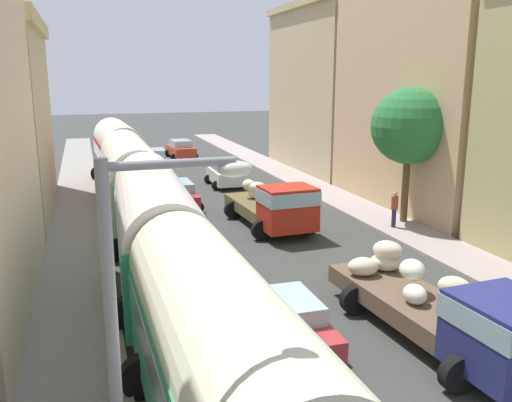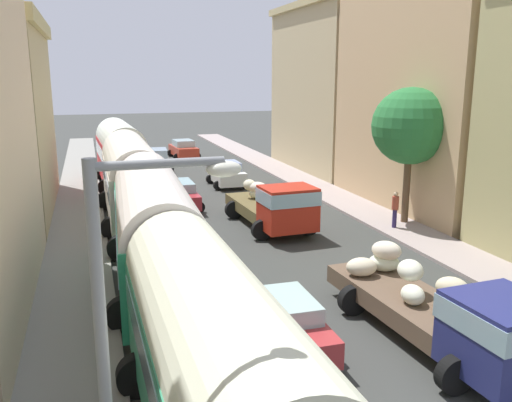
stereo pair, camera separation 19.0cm
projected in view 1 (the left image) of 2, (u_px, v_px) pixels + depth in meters
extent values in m
plane|color=#3A3B38|center=(212.00, 204.00, 30.56)|extent=(154.00, 154.00, 0.00)
cube|color=gray|center=(77.00, 212.00, 28.39)|extent=(2.50, 70.00, 0.14)
cube|color=#A4948F|center=(329.00, 194.00, 32.69)|extent=(2.50, 70.00, 0.14)
cube|color=tan|center=(428.00, 91.00, 28.80)|extent=(4.99, 12.09, 12.54)
cube|color=tan|center=(333.00, 92.00, 40.64)|extent=(5.89, 12.25, 11.73)
cube|color=tan|center=(335.00, 6.00, 39.25)|extent=(6.47, 12.25, 0.48)
cube|color=#2D8A63|center=(221.00, 384.00, 9.81)|extent=(2.51, 8.40, 2.20)
cylinder|color=silver|center=(220.00, 328.00, 9.56)|extent=(2.46, 8.24, 2.34)
cube|color=#99B7C6|center=(220.00, 360.00, 9.70)|extent=(2.55, 7.73, 0.70)
cylinder|color=black|center=(143.00, 376.00, 12.10)|extent=(1.00, 0.35, 1.00)
cylinder|color=black|center=(239.00, 359.00, 12.81)|extent=(1.00, 0.35, 1.00)
cube|color=#2A996C|center=(155.00, 240.00, 18.14)|extent=(2.84, 10.07, 2.37)
cylinder|color=silver|center=(154.00, 205.00, 17.87)|extent=(2.78, 9.87, 2.36)
cube|color=#99B7C6|center=(155.00, 225.00, 18.02)|extent=(2.86, 9.28, 0.76)
cylinder|color=black|center=(120.00, 248.00, 21.02)|extent=(1.00, 0.35, 1.00)
cylinder|color=black|center=(179.00, 244.00, 21.61)|extent=(1.00, 0.35, 1.00)
cylinder|color=black|center=(126.00, 315.00, 15.21)|extent=(1.00, 0.35, 1.00)
cylinder|color=black|center=(206.00, 306.00, 15.80)|extent=(1.00, 0.35, 1.00)
cube|color=beige|center=(131.00, 187.00, 26.49)|extent=(2.50, 9.11, 2.42)
cylinder|color=silver|center=(130.00, 163.00, 26.21)|extent=(2.45, 8.93, 2.42)
cube|color=#99B7C6|center=(131.00, 177.00, 26.36)|extent=(2.54, 8.38, 0.77)
cylinder|color=black|center=(105.00, 201.00, 29.03)|extent=(1.00, 0.35, 1.00)
cylinder|color=black|center=(150.00, 198.00, 29.73)|extent=(1.00, 0.35, 1.00)
cylinder|color=black|center=(111.00, 228.00, 23.79)|extent=(1.00, 0.35, 1.00)
cylinder|color=black|center=(165.00, 224.00, 24.49)|extent=(1.00, 0.35, 1.00)
cube|color=red|center=(119.00, 160.00, 34.83)|extent=(2.81, 8.26, 2.47)
cylinder|color=silver|center=(118.00, 141.00, 34.55)|extent=(2.75, 8.10, 2.43)
cube|color=#99B7C6|center=(118.00, 152.00, 34.71)|extent=(2.83, 7.61, 0.79)
cylinder|color=black|center=(98.00, 174.00, 37.03)|extent=(1.00, 0.35, 1.00)
cylinder|color=black|center=(133.00, 172.00, 37.82)|extent=(1.00, 0.35, 1.00)
cylinder|color=black|center=(104.00, 188.00, 32.40)|extent=(1.00, 0.35, 1.00)
cylinder|color=black|center=(144.00, 185.00, 33.18)|extent=(1.00, 0.35, 1.00)
cube|color=navy|center=(504.00, 336.00, 12.21)|extent=(2.14, 2.25, 1.76)
cube|color=#99B7C6|center=(507.00, 315.00, 12.10)|extent=(2.18, 2.33, 0.56)
cube|color=brown|center=(403.00, 299.00, 15.73)|extent=(2.32, 5.42, 0.55)
ellipsoid|color=beige|center=(363.00, 267.00, 16.75)|extent=(1.08, 0.90, 0.57)
ellipsoid|color=silver|center=(385.00, 262.00, 17.18)|extent=(1.20, 1.11, 0.55)
ellipsoid|color=silver|center=(415.00, 294.00, 14.71)|extent=(0.79, 0.93, 0.52)
ellipsoid|color=beige|center=(454.00, 287.00, 14.15)|extent=(1.05, 1.08, 0.55)
ellipsoid|color=beige|center=(388.00, 250.00, 17.01)|extent=(1.16, 1.19, 0.59)
ellipsoid|color=silver|center=(412.00, 270.00, 15.29)|extent=(1.00, 1.12, 0.58)
cylinder|color=black|center=(458.00, 374.00, 12.27)|extent=(0.90, 0.31, 0.90)
cylinder|color=black|center=(410.00, 291.00, 17.04)|extent=(0.90, 0.32, 0.90)
cylinder|color=black|center=(355.00, 300.00, 16.33)|extent=(0.90, 0.32, 0.90)
cube|color=red|center=(288.00, 208.00, 23.65)|extent=(2.37, 1.95, 1.90)
cube|color=#99B7C6|center=(288.00, 196.00, 23.53)|extent=(2.42, 2.02, 0.61)
cube|color=brown|center=(261.00, 207.00, 26.78)|extent=(2.52, 4.82, 0.55)
ellipsoid|color=beige|center=(278.00, 200.00, 25.84)|extent=(1.11, 0.94, 0.53)
ellipsoid|color=silver|center=(277.00, 201.00, 25.66)|extent=(0.66, 0.85, 0.52)
ellipsoid|color=#E9E6C4|center=(257.00, 193.00, 27.24)|extent=(0.89, 0.68, 0.56)
ellipsoid|color=beige|center=(249.00, 185.00, 27.21)|extent=(0.84, 0.92, 0.57)
ellipsoid|color=beige|center=(257.00, 187.00, 27.04)|extent=(1.19, 1.15, 0.51)
cylinder|color=black|center=(308.00, 225.00, 24.47)|extent=(0.90, 0.31, 0.90)
cylinder|color=black|center=(261.00, 230.00, 23.68)|extent=(0.90, 0.31, 0.90)
cylinder|color=black|center=(275.00, 206.00, 28.04)|extent=(0.90, 0.31, 0.90)
cylinder|color=black|center=(233.00, 210.00, 27.25)|extent=(0.90, 0.31, 0.90)
cube|color=silver|center=(225.00, 176.00, 35.20)|extent=(1.77, 3.69, 0.82)
cube|color=#9CADD3|center=(225.00, 166.00, 35.05)|extent=(1.55, 1.92, 0.52)
cylinder|color=black|center=(243.00, 184.00, 34.47)|extent=(0.60, 0.21, 0.60)
cylinder|color=black|center=(216.00, 186.00, 33.97)|extent=(0.60, 0.21, 0.60)
cylinder|color=black|center=(234.00, 178.00, 36.59)|extent=(0.60, 0.21, 0.60)
cylinder|color=black|center=(209.00, 179.00, 36.09)|extent=(0.60, 0.21, 0.60)
cube|color=#B93623|center=(181.00, 151.00, 47.22)|extent=(2.06, 4.22, 0.77)
cube|color=#9FBDC0|center=(181.00, 143.00, 47.07)|extent=(1.71, 2.24, 0.54)
cylinder|color=black|center=(195.00, 156.00, 46.47)|extent=(0.60, 0.21, 0.60)
cylinder|color=black|center=(174.00, 157.00, 45.83)|extent=(0.60, 0.21, 0.60)
cylinder|color=black|center=(187.00, 152.00, 48.77)|extent=(0.60, 0.21, 0.60)
cylinder|color=black|center=(168.00, 153.00, 48.13)|extent=(0.60, 0.21, 0.60)
cube|color=#AE2F32|center=(285.00, 327.00, 14.22)|extent=(1.84, 3.79, 0.69)
cube|color=#A5C3BF|center=(285.00, 306.00, 14.09)|extent=(1.60, 1.98, 0.47)
cylinder|color=black|center=(241.00, 323.00, 15.13)|extent=(0.60, 0.21, 0.60)
cylinder|color=black|center=(300.00, 315.00, 15.64)|extent=(0.60, 0.21, 0.60)
cylinder|color=black|center=(266.00, 365.00, 12.95)|extent=(0.60, 0.21, 0.60)
cylinder|color=black|center=(335.00, 354.00, 13.46)|extent=(0.60, 0.21, 0.60)
cube|color=#AC282F|center=(177.00, 197.00, 29.34)|extent=(1.75, 4.32, 0.74)
cube|color=#90B9BF|center=(177.00, 186.00, 29.20)|extent=(1.53, 2.25, 0.47)
cylinder|color=black|center=(158.00, 199.00, 30.40)|extent=(0.60, 0.21, 0.60)
cylinder|color=black|center=(188.00, 197.00, 30.92)|extent=(0.60, 0.21, 0.60)
cylinder|color=black|center=(165.00, 210.00, 27.92)|extent=(0.60, 0.21, 0.60)
cylinder|color=black|center=(198.00, 207.00, 28.44)|extent=(0.60, 0.21, 0.60)
cube|color=silver|center=(155.00, 162.00, 40.95)|extent=(2.05, 4.35, 0.78)
cube|color=#93ACBE|center=(154.00, 153.00, 40.79)|extent=(1.68, 2.31, 0.60)
cylinder|color=black|center=(143.00, 164.00, 42.08)|extent=(0.60, 0.21, 0.60)
cylinder|color=black|center=(165.00, 164.00, 42.47)|extent=(0.60, 0.21, 0.60)
cylinder|color=black|center=(144.00, 170.00, 39.59)|extent=(0.60, 0.21, 0.60)
cylinder|color=black|center=(168.00, 169.00, 39.98)|extent=(0.60, 0.21, 0.60)
cylinder|color=#2D2453|center=(393.00, 228.00, 25.33)|extent=(0.17, 0.17, 0.14)
cylinder|color=#2D2453|center=(394.00, 218.00, 25.22)|extent=(0.27, 0.27, 0.86)
cylinder|color=#A1422F|center=(395.00, 203.00, 25.05)|extent=(0.41, 0.41, 0.62)
sphere|color=tan|center=(395.00, 194.00, 24.96)|extent=(0.21, 0.21, 0.21)
cylinder|color=gray|center=(170.00, 164.00, 6.28)|extent=(1.55, 0.11, 0.11)
ellipsoid|color=silver|center=(235.00, 169.00, 6.53)|extent=(0.44, 0.28, 0.20)
cylinder|color=brown|center=(405.00, 190.00, 25.96)|extent=(0.34, 0.34, 3.42)
sphere|color=#2A7338|center=(409.00, 126.00, 25.27)|extent=(3.59, 3.59, 3.59)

